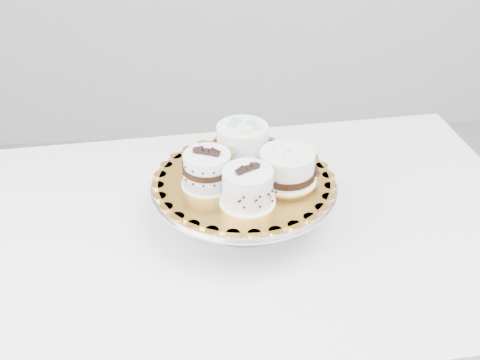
{
  "coord_description": "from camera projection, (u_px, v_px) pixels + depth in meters",
  "views": [
    {
      "loc": [
        -0.21,
        -0.95,
        1.51
      ],
      "look_at": [
        -0.11,
        0.01,
        0.86
      ],
      "focal_mm": 45.0,
      "sensor_mm": 36.0,
      "label": 1
    }
  ],
  "objects": [
    {
      "name": "cake_board",
      "position": [
        244.0,
        181.0,
        1.18
      ],
      "size": [
        0.34,
        0.34,
        0.0
      ],
      "primitive_type": "cylinder",
      "rotation": [
        0.0,
        0.0,
        0.0
      ],
      "color": "gold",
      "rests_on": "cake_stand"
    },
    {
      "name": "cake_banded",
      "position": [
        207.0,
        170.0,
        1.15
      ],
      "size": [
        0.12,
        0.12,
        0.08
      ],
      "rotation": [
        0.0,
        0.0,
        -0.4
      ],
      "color": "white",
      "rests_on": "cake_board"
    },
    {
      "name": "cake_ribbon",
      "position": [
        287.0,
        167.0,
        1.17
      ],
      "size": [
        0.13,
        0.12,
        0.06
      ],
      "rotation": [
        0.0,
        0.0,
        0.16
      ],
      "color": "white",
      "rests_on": "cake_board"
    },
    {
      "name": "table",
      "position": [
        250.0,
        253.0,
        1.28
      ],
      "size": [
        1.24,
        0.87,
        0.75
      ],
      "rotation": [
        0.0,
        0.0,
        0.07
      ],
      "color": "white",
      "rests_on": "floor"
    },
    {
      "name": "cake_stand",
      "position": [
        244.0,
        195.0,
        1.2
      ],
      "size": [
        0.37,
        0.37,
        0.1
      ],
      "color": "gray",
      "rests_on": "table"
    },
    {
      "name": "cake_dots",
      "position": [
        242.0,
        143.0,
        1.23
      ],
      "size": [
        0.13,
        0.13,
        0.08
      ],
      "rotation": [
        0.0,
        0.0,
        -0.27
      ],
      "color": "white",
      "rests_on": "cake_board"
    },
    {
      "name": "cake_swirl",
      "position": [
        248.0,
        188.0,
        1.1
      ],
      "size": [
        0.13,
        0.13,
        0.08
      ],
      "rotation": [
        0.0,
        0.0,
        0.49
      ],
      "color": "white",
      "rests_on": "cake_board"
    }
  ]
}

